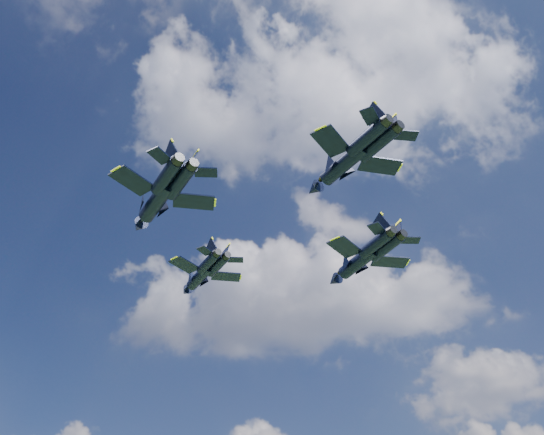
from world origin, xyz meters
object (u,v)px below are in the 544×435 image
at_px(jet_lead, 199,277).
at_px(jet_left, 155,203).
at_px(jet_right, 356,263).
at_px(jet_slot, 341,165).

relative_size(jet_lead, jet_left, 0.84).
bearing_deg(jet_lead, jet_right, -38.51).
bearing_deg(jet_slot, jet_left, 129.84).
height_order(jet_lead, jet_left, jet_left).
bearing_deg(jet_lead, jet_slot, -82.72).
bearing_deg(jet_left, jet_slot, -46.60).
height_order(jet_left, jet_right, jet_right).
height_order(jet_right, jet_slot, jet_right).
bearing_deg(jet_left, jet_right, -1.38).
xyz_separation_m(jet_lead, jet_left, (0.17, -19.26, 0.05)).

